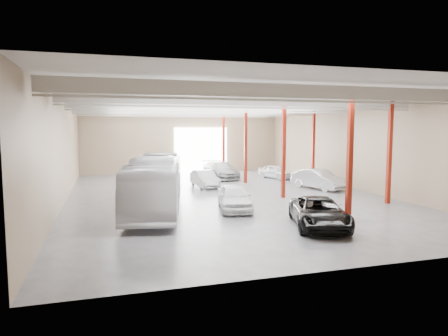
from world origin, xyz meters
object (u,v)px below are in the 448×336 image
car_row_c (220,170)px  car_right_near (319,179)px  black_sedan (319,213)px  car_row_b (205,179)px  coach_bus (156,183)px  car_row_a (235,197)px  car_right_far (275,172)px

car_row_c → car_right_near: bearing=-62.0°
black_sedan → car_row_b: size_ratio=1.24×
coach_bus → car_row_c: size_ratio=2.05×
car_right_near → car_row_a: bearing=-164.0°
black_sedan → car_right_near: 12.96m
car_row_c → car_right_far: size_ratio=1.47×
car_row_b → car_right_far: bearing=21.5°
coach_bus → black_sedan: size_ratio=2.21×
car_row_a → car_row_c: size_ratio=0.79×
car_row_a → car_row_b: size_ratio=1.06×
car_row_a → car_right_near: bearing=44.9°
car_right_near → car_right_far: (-0.57, 7.33, -0.13)m
car_row_b → black_sedan: bearing=-84.4°
car_right_near → black_sedan: bearing=-137.1°
black_sedan → car_right_far: 19.48m
car_row_b → car_right_near: car_right_near is taller
black_sedan → car_row_c: bearing=106.4°
car_row_c → car_right_far: car_row_c is taller
coach_bus → car_right_near: (13.77, 4.73, -0.85)m
car_right_far → coach_bus: bearing=-156.5°
car_row_a → car_row_b: (0.52, 9.70, -0.07)m
coach_bus → car_right_near: 14.59m
car_row_c → black_sedan: bearing=-97.1°
coach_bus → car_row_b: size_ratio=2.75×
black_sedan → car_right_far: (5.87, 18.57, -0.07)m
coach_bus → black_sedan: (7.33, -6.51, -0.90)m
car_row_c → coach_bus: bearing=-125.7°
car_row_b → car_right_far: (8.11, 3.68, -0.04)m
coach_bus → car_row_c: 15.77m
coach_bus → car_row_a: (4.57, -1.31, -0.87)m
black_sedan → car_row_a: bearing=136.2°
car_row_c → car_row_b: bearing=-124.3°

